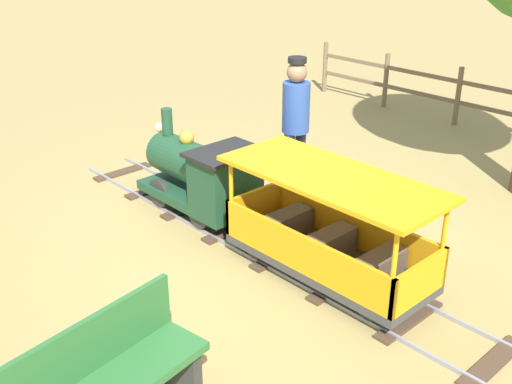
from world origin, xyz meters
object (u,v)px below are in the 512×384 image
at_px(locomotive, 203,174).
at_px(passenger_car, 328,237).
at_px(park_bench, 106,384).
at_px(conductor_person, 296,118).

height_order(locomotive, passenger_car, locomotive).
bearing_deg(park_bench, conductor_person, 26.47).
xyz_separation_m(conductor_person, park_bench, (-3.42, -1.70, -0.54)).
distance_m(conductor_person, park_bench, 3.86).
height_order(passenger_car, conductor_person, conductor_person).
height_order(locomotive, conductor_person, conductor_person).
xyz_separation_m(locomotive, conductor_person, (1.05, -0.34, 0.47)).
distance_m(passenger_car, park_bench, 2.39).
bearing_deg(locomotive, passenger_car, -90.00).
bearing_deg(park_bench, locomotive, 40.74).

